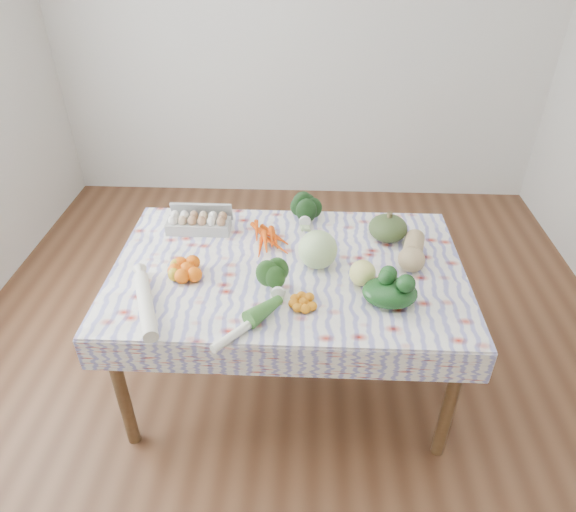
% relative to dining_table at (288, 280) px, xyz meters
% --- Properties ---
extents(ground, '(4.50, 4.50, 0.00)m').
position_rel_dining_table_xyz_m(ground, '(0.00, 0.00, -0.68)').
color(ground, '#502F1B').
rests_on(ground, ground).
extents(wall_back, '(4.00, 0.04, 2.80)m').
position_rel_dining_table_xyz_m(wall_back, '(0.00, 2.25, 0.72)').
color(wall_back, silver).
rests_on(wall_back, ground).
extents(dining_table, '(1.60, 1.00, 0.75)m').
position_rel_dining_table_xyz_m(dining_table, '(0.00, 0.00, 0.00)').
color(dining_table, brown).
rests_on(dining_table, ground).
extents(tablecloth, '(1.66, 1.06, 0.01)m').
position_rel_dining_table_xyz_m(tablecloth, '(0.00, 0.00, 0.08)').
color(tablecloth, white).
rests_on(tablecloth, dining_table).
extents(egg_carton, '(0.33, 0.13, 0.09)m').
position_rel_dining_table_xyz_m(egg_carton, '(-0.48, 0.29, 0.13)').
color(egg_carton, '#A5A5A0').
rests_on(egg_carton, tablecloth).
extents(carrot_bunch, '(0.29, 0.28, 0.05)m').
position_rel_dining_table_xyz_m(carrot_bunch, '(-0.13, 0.19, 0.11)').
color(carrot_bunch, '#EE4B08').
rests_on(carrot_bunch, tablecloth).
extents(kale_bunch, '(0.17, 0.15, 0.15)m').
position_rel_dining_table_xyz_m(kale_bunch, '(0.07, 0.40, 0.16)').
color(kale_bunch, '#153413').
rests_on(kale_bunch, tablecloth).
extents(kabocha_squash, '(0.24, 0.24, 0.13)m').
position_rel_dining_table_xyz_m(kabocha_squash, '(0.50, 0.26, 0.15)').
color(kabocha_squash, '#3A4E24').
rests_on(kabocha_squash, tablecloth).
extents(cabbage, '(0.22, 0.22, 0.18)m').
position_rel_dining_table_xyz_m(cabbage, '(0.14, 0.01, 0.18)').
color(cabbage, '#B4D78A').
rests_on(cabbage, tablecloth).
extents(butternut_squash, '(0.19, 0.29, 0.13)m').
position_rel_dining_table_xyz_m(butternut_squash, '(0.59, 0.07, 0.15)').
color(butternut_squash, tan).
rests_on(butternut_squash, tablecloth).
extents(orange_cluster, '(0.27, 0.27, 0.07)m').
position_rel_dining_table_xyz_m(orange_cluster, '(-0.46, -0.09, 0.12)').
color(orange_cluster, '#FF6309').
rests_on(orange_cluster, tablecloth).
extents(broccoli, '(0.16, 0.16, 0.11)m').
position_rel_dining_table_xyz_m(broccoli, '(-0.04, -0.20, 0.14)').
color(broccoli, '#24501B').
rests_on(broccoli, tablecloth).
extents(mandarin_cluster, '(0.17, 0.17, 0.05)m').
position_rel_dining_table_xyz_m(mandarin_cluster, '(0.08, -0.29, 0.11)').
color(mandarin_cluster, orange).
rests_on(mandarin_cluster, tablecloth).
extents(grapefruit, '(0.13, 0.13, 0.12)m').
position_rel_dining_table_xyz_m(grapefruit, '(0.34, -0.12, 0.14)').
color(grapefruit, '#E5E171').
rests_on(grapefruit, tablecloth).
extents(spinach_bag, '(0.24, 0.19, 0.10)m').
position_rel_dining_table_xyz_m(spinach_bag, '(0.45, -0.25, 0.14)').
color(spinach_bag, '#123614').
rests_on(spinach_bag, tablecloth).
extents(daikon, '(0.21, 0.43, 0.06)m').
position_rel_dining_table_xyz_m(daikon, '(-0.58, -0.35, 0.11)').
color(daikon, white).
rests_on(daikon, tablecloth).
extents(leek, '(0.26, 0.30, 0.04)m').
position_rel_dining_table_xyz_m(leek, '(-0.15, -0.44, 0.10)').
color(leek, white).
rests_on(leek, tablecloth).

